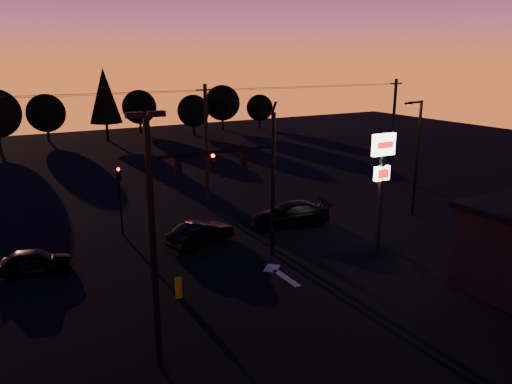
# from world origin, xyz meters

# --- Properties ---
(ground) EXTENTS (120.00, 120.00, 0.00)m
(ground) POSITION_xyz_m (0.00, 0.00, 0.00)
(ground) COLOR black
(ground) RESTS_ON ground
(lane_arrow) EXTENTS (1.20, 3.10, 0.01)m
(lane_arrow) POSITION_xyz_m (0.50, 1.67, 0.01)
(lane_arrow) COLOR beige
(lane_arrow) RESTS_ON ground
(traffic_signal_mast) EXTENTS (6.79, 0.52, 8.58)m
(traffic_signal_mast) POSITION_xyz_m (-0.10, 3.99, 4.94)
(traffic_signal_mast) COLOR black
(traffic_signal_mast) RESTS_ON ground
(secondary_signal) EXTENTS (0.30, 0.31, 4.35)m
(secondary_signal) POSITION_xyz_m (-5.00, 11.49, 2.86)
(secondary_signal) COLOR black
(secondary_signal) RESTS_ON ground
(parking_lot_light) EXTENTS (1.25, 0.30, 9.14)m
(parking_lot_light) POSITION_xyz_m (-7.50, -3.00, 5.27)
(parking_lot_light) COLOR black
(parking_lot_light) RESTS_ON ground
(pylon_sign) EXTENTS (1.50, 0.28, 6.80)m
(pylon_sign) POSITION_xyz_m (7.00, 1.50, 4.91)
(pylon_sign) COLOR black
(pylon_sign) RESTS_ON ground
(streetlight) EXTENTS (1.55, 0.35, 8.00)m
(streetlight) POSITION_xyz_m (13.91, 5.50, 4.42)
(streetlight) COLOR black
(streetlight) RESTS_ON ground
(utility_pole_1) EXTENTS (1.40, 0.26, 9.00)m
(utility_pole_1) POSITION_xyz_m (2.00, 14.00, 4.59)
(utility_pole_1) COLOR black
(utility_pole_1) RESTS_ON ground
(utility_pole_2) EXTENTS (1.40, 0.26, 9.00)m
(utility_pole_2) POSITION_xyz_m (20.00, 14.00, 4.59)
(utility_pole_2) COLOR black
(utility_pole_2) RESTS_ON ground
(power_wires) EXTENTS (36.00, 1.22, 0.07)m
(power_wires) POSITION_xyz_m (2.00, 14.00, 8.57)
(power_wires) COLOR black
(power_wires) RESTS_ON ground
(bollard) EXTENTS (0.32, 0.32, 0.97)m
(bollard) POSITION_xyz_m (-4.98, 1.68, 0.49)
(bollard) COLOR #B0A200
(bollard) RESTS_ON ground
(tree_3) EXTENTS (4.95, 4.95, 6.22)m
(tree_3) POSITION_xyz_m (-4.00, 52.00, 3.75)
(tree_3) COLOR black
(tree_3) RESTS_ON ground
(tree_4) EXTENTS (4.18, 4.18, 9.50)m
(tree_4) POSITION_xyz_m (3.00, 49.00, 5.93)
(tree_4) COLOR black
(tree_4) RESTS_ON ground
(tree_5) EXTENTS (4.95, 4.95, 6.22)m
(tree_5) POSITION_xyz_m (9.00, 54.00, 3.75)
(tree_5) COLOR black
(tree_5) RESTS_ON ground
(tree_6) EXTENTS (4.54, 4.54, 5.71)m
(tree_6) POSITION_xyz_m (15.00, 48.00, 3.43)
(tree_6) COLOR black
(tree_6) RESTS_ON ground
(tree_7) EXTENTS (5.36, 5.36, 6.74)m
(tree_7) POSITION_xyz_m (21.00, 51.00, 4.06)
(tree_7) COLOR black
(tree_7) RESTS_ON ground
(tree_8) EXTENTS (4.12, 4.12, 5.19)m
(tree_8) POSITION_xyz_m (27.00, 50.00, 3.12)
(tree_8) COLOR black
(tree_8) RESTS_ON ground
(car_left) EXTENTS (3.99, 2.29, 1.28)m
(car_left) POSITION_xyz_m (-10.46, 7.93, 0.64)
(car_left) COLOR black
(car_left) RESTS_ON ground
(car_mid) EXTENTS (4.47, 2.68, 1.39)m
(car_mid) POSITION_xyz_m (-1.36, 7.48, 0.70)
(car_mid) COLOR black
(car_mid) RESTS_ON ground
(car_right) EXTENTS (5.62, 3.26, 1.53)m
(car_right) POSITION_xyz_m (5.22, 7.84, 0.77)
(car_right) COLOR black
(car_right) RESTS_ON ground
(suv_parked) EXTENTS (4.25, 5.11, 1.30)m
(suv_parked) POSITION_xyz_m (11.27, -3.64, 0.65)
(suv_parked) COLOR black
(suv_parked) RESTS_ON ground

